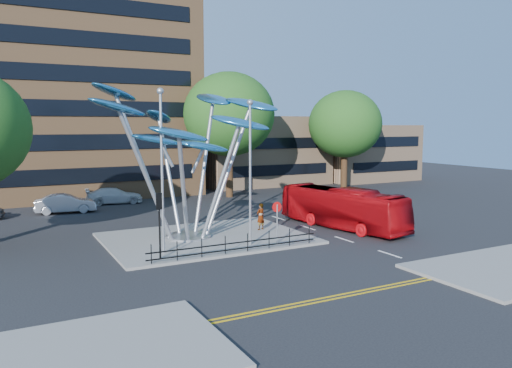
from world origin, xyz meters
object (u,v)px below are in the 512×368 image
red_bus (342,208)px  street_lamp_right (250,159)px  street_lamp_left (162,157)px  traffic_light_island (159,211)px  no_entry_sign_island (277,215)px  leaf_sculpture (184,127)px  tree_far (345,124)px  parked_car_right (114,196)px  tree_right (229,114)px  pedestrian (261,216)px  parked_car_mid (66,204)px

red_bus → street_lamp_right: bearing=-176.6°
street_lamp_left → traffic_light_island: street_lamp_left is taller
street_lamp_right → red_bus: 9.01m
street_lamp_right → no_entry_sign_island: (1.50, -0.48, -3.28)m
no_entry_sign_island → street_lamp_left: bearing=171.4°
street_lamp_left → red_bus: 13.66m
leaf_sculpture → street_lamp_right: 4.83m
tree_far → parked_car_right: tree_far is taller
tree_right → leaf_sculpture: size_ratio=0.95×
red_bus → pedestrian: red_bus is taller
tree_far → street_lamp_right: 28.76m
pedestrian → no_entry_sign_island: bearing=57.9°
no_entry_sign_island → parked_car_right: 21.10m
red_bus → parked_car_right: red_bus is taller
no_entry_sign_island → parked_car_right: (-4.93, 20.48, -1.10)m
pedestrian → parked_car_right: pedestrian is taller
no_entry_sign_island → red_bus: bearing=19.7°
traffic_light_island → parked_car_right: traffic_light_island is taller
tree_right → parked_car_mid: bearing=-172.4°
tree_right → parked_car_right: 13.19m
leaf_sculpture → street_lamp_right: leaf_sculpture is taller
leaf_sculpture → pedestrian: leaf_sculpture is taller
red_bus → leaf_sculpture: bearing=160.6°
tree_far → pedestrian: bearing=-140.5°
street_lamp_right → no_entry_sign_island: bearing=-17.9°
leaf_sculpture → parked_car_right: bearing=93.0°
traffic_light_island → leaf_sculpture: bearing=55.0°
no_entry_sign_island → pedestrian: 4.05m
parked_car_mid → traffic_light_island: bearing=-165.4°
street_lamp_left → pedestrian: (7.50, 2.86, -4.33)m
street_lamp_right → tree_far: bearing=41.5°
red_bus → parked_car_mid: size_ratio=2.15×
street_lamp_left → parked_car_mid: street_lamp_left is taller
street_lamp_left → no_entry_sign_island: street_lamp_left is taller
tree_right → parked_car_right: tree_right is taller
leaf_sculpture → no_entry_sign_island: bearing=-45.7°
street_lamp_left → pedestrian: 9.12m
traffic_light_island → parked_car_mid: bearing=97.9°
tree_far → pedestrian: 25.35m
parked_car_right → street_lamp_left: bearing=-177.8°
tree_right → street_lamp_left: (-12.50, -18.50, -2.68)m
leaf_sculpture → no_entry_sign_island: (4.07, -4.16, -5.06)m
tree_right → no_entry_sign_island: 21.31m
street_lamp_left → traffic_light_island: size_ratio=2.57×
street_lamp_right → red_bus: bearing=13.0°
tree_right → tree_far: size_ratio=1.12×
tree_right → red_bus: tree_right is taller
tree_right → tree_far: (14.00, 0.00, -0.93)m
tree_far → parked_car_right: size_ratio=2.20×
street_lamp_right → traffic_light_island: (-5.50, -0.50, -2.48)m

